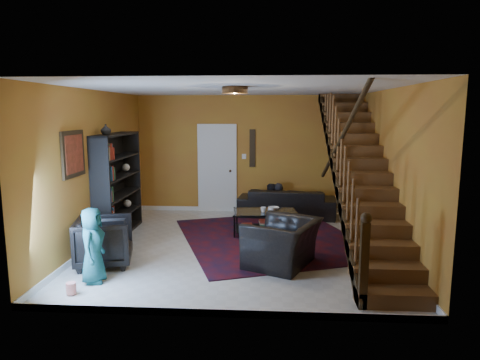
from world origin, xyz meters
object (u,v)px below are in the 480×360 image
object	(u,v)px
armchair_left	(104,242)
coffee_table	(265,221)
bookshelf	(118,186)
armchair_right	(282,243)
sofa	(287,203)

from	to	relation	value
armchair_left	coffee_table	distance (m)	3.16
bookshelf	armchair_right	xyz separation A→B (m)	(3.16, -1.55, -0.60)
sofa	armchair_right	size ratio (longest dim) A/B	1.98
sofa	armchair_right	xyz separation A→B (m)	(-0.22, -3.25, 0.04)
armchair_left	coffee_table	world-z (taller)	armchair_left
bookshelf	armchair_right	bearing A→B (deg)	-26.05
armchair_right	coffee_table	bearing A→B (deg)	-146.04
sofa	coffee_table	size ratio (longest dim) A/B	1.71
bookshelf	armchair_left	xyz separation A→B (m)	(0.35, -1.72, -0.58)
sofa	armchair_left	xyz separation A→B (m)	(-3.02, -3.42, 0.06)
sofa	armchair_right	distance (m)	3.25
armchair_right	coffee_table	distance (m)	1.76
armchair_left	armchair_right	distance (m)	2.81
armchair_left	sofa	bearing A→B (deg)	-55.61
bookshelf	coffee_table	world-z (taller)	bookshelf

